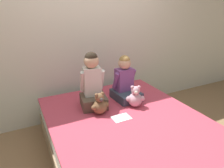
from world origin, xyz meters
TOP-DOWN VIEW (x-y plane):
  - ground_plane at (0.00, 0.00)m, footprint 14.00×14.00m
  - wall_behind_bed at (0.00, 1.16)m, footprint 8.00×0.06m
  - bed at (0.00, 0.00)m, footprint 1.70×2.05m
  - child_on_left at (-0.23, 0.49)m, footprint 0.35×0.36m
  - child_on_right at (0.23, 0.50)m, footprint 0.33×0.39m
  - teddy_bear_held_by_left_child at (-0.23, 0.26)m, footprint 0.22×0.17m
  - teddy_bear_held_by_right_child at (0.24, 0.24)m, footprint 0.22×0.18m
  - sign_card at (-0.06, 0.06)m, footprint 0.21×0.15m

SIDE VIEW (x-z plane):
  - ground_plane at x=0.00m, z-range 0.00..0.00m
  - bed at x=0.00m, z-range 0.00..0.48m
  - sign_card at x=-0.06m, z-range 0.48..0.49m
  - teddy_bear_held_by_left_child at x=-0.23m, z-range 0.46..0.73m
  - teddy_bear_held_by_right_child at x=0.24m, z-range 0.46..0.74m
  - child_on_right at x=0.23m, z-range 0.42..1.02m
  - child_on_left at x=-0.23m, z-range 0.44..1.13m
  - wall_behind_bed at x=0.00m, z-range 0.00..2.50m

